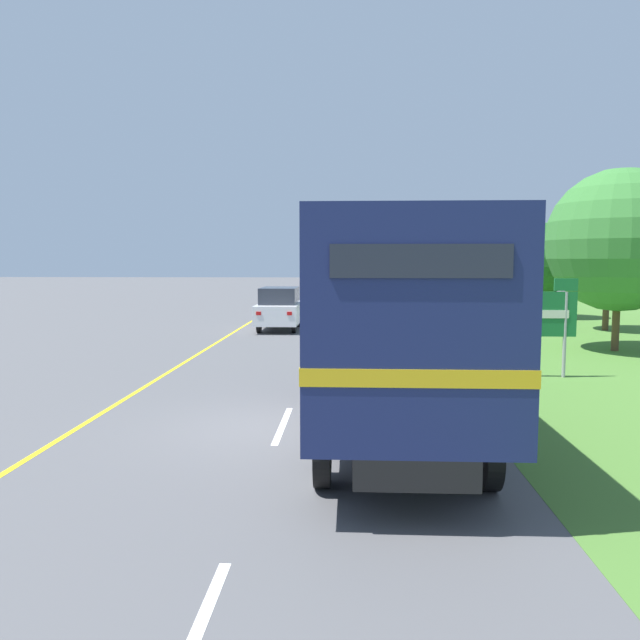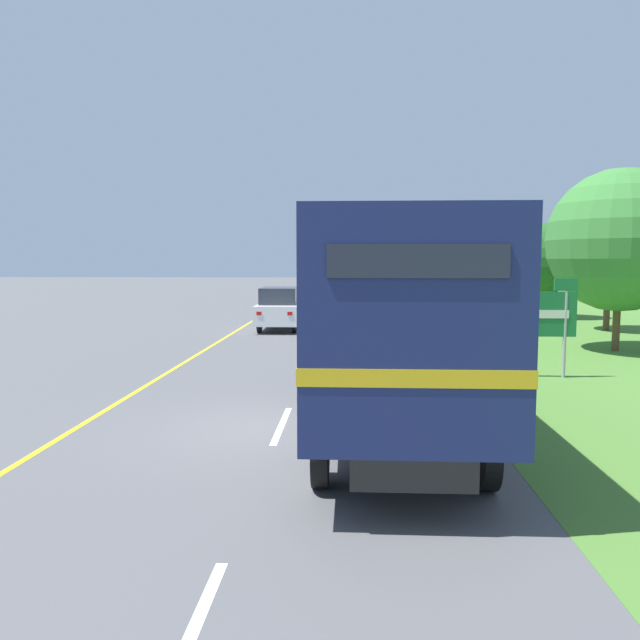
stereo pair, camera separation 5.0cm
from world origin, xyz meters
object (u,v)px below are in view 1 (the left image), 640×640
roadside_tree_near (620,240)px  roadside_tree_mid (609,237)px  delineator_post (506,383)px  lead_car_white (280,308)px  lead_car_silver_ahead (358,290)px  roadside_tree_far (548,258)px  horse_trailer_truck (393,318)px  highway_sign (541,316)px

roadside_tree_near → roadside_tree_mid: bearing=70.9°
delineator_post → lead_car_white: bearing=114.0°
lead_car_silver_ahead → roadside_tree_mid: 18.26m
roadside_tree_mid → roadside_tree_far: 6.23m
lead_car_white → lead_car_silver_ahead: lead_car_silver_ahead is taller
lead_car_silver_ahead → roadside_tree_mid: size_ratio=0.68×
lead_car_silver_ahead → delineator_post: bearing=-84.6°
roadside_tree_mid → roadside_tree_near: bearing=-109.1°
lead_car_white → roadside_tree_far: bearing=25.6°
lead_car_silver_ahead → roadside_tree_mid: (10.58, -14.58, 2.99)m
horse_trailer_truck → lead_car_white: horse_trailer_truck is taller
roadside_tree_mid → roadside_tree_far: size_ratio=1.19×
horse_trailer_truck → roadside_tree_near: roadside_tree_near is taller
roadside_tree_mid → horse_trailer_truck: bearing=-121.7°
roadside_tree_near → lead_car_white: bearing=153.9°
lead_car_white → roadside_tree_mid: roadside_tree_mid is taller
roadside_tree_far → highway_sign: bearing=-107.5°
roadside_tree_near → roadside_tree_far: size_ratio=1.21×
roadside_tree_far → delineator_post: bearing=-109.1°
horse_trailer_truck → highway_sign: horse_trailer_truck is taller
horse_trailer_truck → roadside_tree_mid: bearing=58.3°
highway_sign → delineator_post: (-1.69, -3.37, -1.09)m
roadside_tree_far → roadside_tree_near: bearing=-96.9°
roadside_tree_far → lead_car_silver_ahead: bearing=139.6°
roadside_tree_near → delineator_post: 10.56m
roadside_tree_near → delineator_post: roadside_tree_near is taller
highway_sign → delineator_post: size_ratio=2.71×
delineator_post → roadside_tree_far: bearing=70.9°
lead_car_white → lead_car_silver_ahead: (3.57, 14.91, 0.09)m
roadside_tree_mid → delineator_post: roadside_tree_mid is taller
roadside_tree_mid → delineator_post: bearing=-118.2°
horse_trailer_truck → roadside_tree_mid: 19.73m
lead_car_silver_ahead → delineator_post: lead_car_silver_ahead is taller
roadside_tree_mid → lead_car_white: bearing=-178.7°
horse_trailer_truck → lead_car_silver_ahead: horse_trailer_truck is taller
roadside_tree_mid → roadside_tree_far: (-0.66, 6.14, -0.86)m
lead_car_silver_ahead → roadside_tree_near: 22.58m
roadside_tree_far → delineator_post: 22.04m
roadside_tree_near → roadside_tree_mid: roadside_tree_near is taller
horse_trailer_truck → lead_car_silver_ahead: bearing=90.5°
lead_car_silver_ahead → highway_sign: (4.46, -25.74, 0.56)m
horse_trailer_truck → lead_car_white: 16.86m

